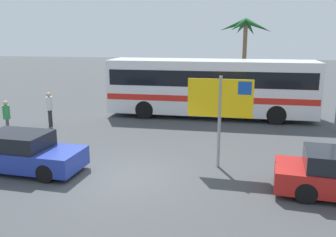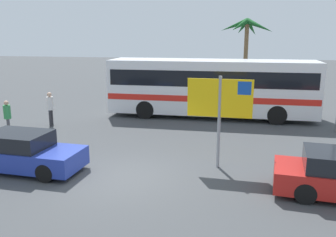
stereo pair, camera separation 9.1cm
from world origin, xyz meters
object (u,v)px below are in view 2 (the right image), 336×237
Objects in this scene: bus_front_coach at (211,85)px; ferry_sign at (221,102)px; pedestrian_crossing_lot at (50,106)px; pedestrian_by_bus at (7,115)px; car_blue at (23,152)px.

bus_front_coach is 8.05m from ferry_sign.
ferry_sign is 1.85× the size of pedestrian_crossing_lot.
ferry_sign reaches higher than pedestrian_by_bus.
car_blue is at bearing -120.28° from bus_front_coach.
bus_front_coach is 8.65m from pedestrian_crossing_lot.
pedestrian_by_bus is at bearing 169.09° from ferry_sign.
ferry_sign is (0.95, -7.97, 0.54)m from bus_front_coach.
pedestrian_crossing_lot is at bearing 113.84° from car_blue.
bus_front_coach reaches higher than car_blue.
pedestrian_crossing_lot reaches higher than car_blue.
ferry_sign is at bearing -51.46° from pedestrian_by_bus.
bus_front_coach reaches higher than pedestrian_crossing_lot.
pedestrian_by_bus is (-9.77, 2.26, -1.38)m from ferry_sign.
pedestrian_crossing_lot is (-7.77, -3.74, -0.76)m from bus_front_coach.
bus_front_coach is 3.53× the size of ferry_sign.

